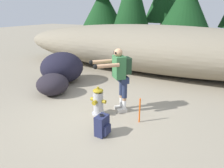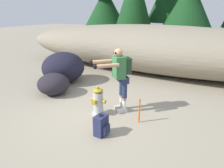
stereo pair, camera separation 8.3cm
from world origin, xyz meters
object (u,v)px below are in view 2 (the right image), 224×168
(boulder_large, at_px, (63,67))
(survey_stake, at_px, (139,111))
(boulder_mid, at_px, (54,84))
(spare_backpack, at_px, (101,125))
(utility_worker, at_px, (120,73))
(fire_hydrant, at_px, (98,102))

(boulder_large, height_order, survey_stake, boulder_large)
(boulder_large, relative_size, boulder_mid, 1.53)
(spare_backpack, xyz_separation_m, boulder_mid, (-2.50, 1.22, 0.11))
(utility_worker, distance_m, spare_backpack, 1.44)
(fire_hydrant, bearing_deg, spare_backpack, -53.51)
(boulder_large, height_order, boulder_mid, boulder_large)
(survey_stake, bearing_deg, fire_hydrant, -174.38)
(spare_backpack, relative_size, survey_stake, 0.78)
(utility_worker, bearing_deg, survey_stake, 109.77)
(fire_hydrant, distance_m, boulder_mid, 2.00)
(fire_hydrant, height_order, survey_stake, fire_hydrant)
(fire_hydrant, xyz_separation_m, spare_backpack, (0.56, -0.76, -0.12))
(spare_backpack, distance_m, boulder_large, 3.80)
(fire_hydrant, xyz_separation_m, survey_stake, (1.06, 0.10, -0.03))
(utility_worker, bearing_deg, boulder_large, -67.70)
(boulder_mid, bearing_deg, fire_hydrant, -13.35)
(spare_backpack, distance_m, boulder_mid, 2.79)
(fire_hydrant, xyz_separation_m, boulder_large, (-2.46, 1.52, 0.21))
(boulder_mid, bearing_deg, spare_backpack, -26.01)
(spare_backpack, relative_size, boulder_mid, 0.47)
(boulder_large, xyz_separation_m, survey_stake, (3.52, -1.42, -0.25))
(spare_backpack, height_order, boulder_large, boulder_large)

